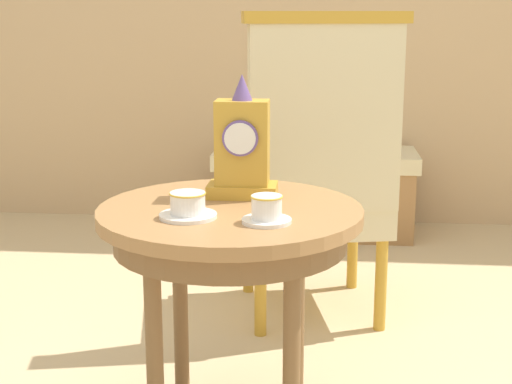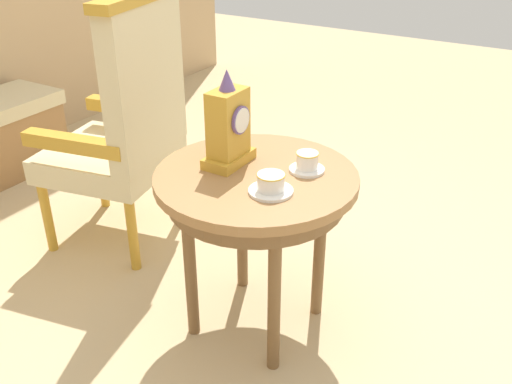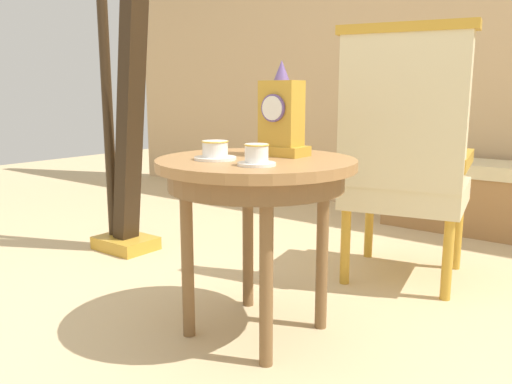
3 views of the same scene
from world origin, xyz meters
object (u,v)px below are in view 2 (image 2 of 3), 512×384
object	(u,v)px
teacup_left	(271,184)
mantel_clock	(228,127)
armchair	(125,122)
side_table	(256,194)
teacup_right	(307,163)

from	to	relation	value
teacup_left	mantel_clock	size ratio (longest dim) A/B	0.43
mantel_clock	teacup_left	bearing A→B (deg)	-115.63
armchair	side_table	bearing A→B (deg)	-105.28
side_table	teacup_left	bearing A→B (deg)	-130.24
teacup_right	side_table	bearing A→B (deg)	128.09
side_table	mantel_clock	bearing A→B (deg)	81.08
side_table	armchair	size ratio (longest dim) A/B	0.61
teacup_left	teacup_right	xyz separation A→B (m)	(0.20, -0.03, 0.00)
teacup_left	mantel_clock	world-z (taller)	mantel_clock
teacup_right	mantel_clock	distance (m)	0.29
teacup_left	mantel_clock	xyz separation A→B (m)	(0.11, 0.23, 0.11)
side_table	armchair	bearing A→B (deg)	74.72
mantel_clock	armchair	distance (m)	0.73
side_table	armchair	distance (m)	0.83
mantel_clock	armchair	xyz separation A→B (m)	(0.20, 0.67, -0.18)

